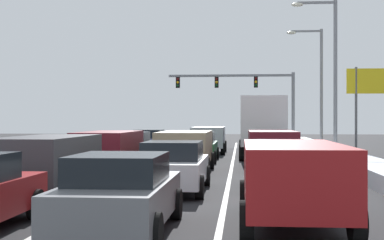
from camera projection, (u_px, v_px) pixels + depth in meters
name	position (u px, v px, depth m)	size (l,w,h in m)	color
ground_plane	(187.00, 174.00, 22.55)	(120.00, 120.00, 0.00)	black
lane_stripe_between_right_lane_and_center_lane	(232.00, 165.00, 26.96)	(0.14, 50.27, 0.01)	silver
lane_stripe_between_center_lane_and_left_lane	(161.00, 164.00, 27.25)	(0.14, 50.27, 0.01)	silver
snow_bank_right_shoulder	(347.00, 160.00, 26.51)	(1.72, 50.27, 0.56)	white
snow_bank_left_shoulder	(52.00, 156.00, 27.70)	(1.55, 50.27, 0.73)	white
suv_red_right_lane_nearest	(293.00, 176.00, 11.70)	(2.16, 4.90, 1.67)	maroon
sedan_charcoal_right_lane_second	(280.00, 164.00, 18.06)	(2.00, 4.50, 1.51)	#38383D
suv_maroon_right_lane_third	(272.00, 146.00, 24.60)	(2.16, 4.90, 1.67)	maroon
box_truck_right_lane_fourth	(262.00, 124.00, 31.98)	(2.53, 7.20, 3.36)	black
sedan_navy_right_lane_fifth	(256.00, 139.00, 40.08)	(2.00, 4.50, 1.51)	navy
sedan_gray_center_lane_nearest	(120.00, 193.00, 10.88)	(2.00, 4.50, 1.51)	slate
sedan_white_center_lane_second	(173.00, 166.00, 17.05)	(2.00, 4.50, 1.51)	silver
suv_tan_center_lane_third	(185.00, 147.00, 23.22)	(2.16, 4.90, 1.67)	#937F60
sedan_green_center_lane_fourth	(198.00, 146.00, 29.30)	(2.00, 4.50, 1.51)	#1E5633
suv_silver_center_lane_fifth	(209.00, 137.00, 36.34)	(2.16, 4.90, 1.67)	#B7BABF
suv_charcoal_left_lane_second	(48.00, 159.00, 16.59)	(2.16, 4.90, 1.67)	#38383D
suv_maroon_left_lane_third	(109.00, 148.00, 22.98)	(2.16, 4.90, 1.67)	maroon
sedan_black_left_lane_fourth	(132.00, 146.00, 29.48)	(2.00, 4.50, 1.51)	black
sedan_navy_left_lane_fifth	(149.00, 142.00, 35.74)	(2.00, 4.50, 1.51)	navy
traffic_light_gantry	(249.00, 89.00, 49.61)	(10.94, 0.47, 6.20)	slate
street_lamp_right_mid	(330.00, 64.00, 33.31)	(2.66, 0.36, 9.12)	gray
street_lamp_right_far	(317.00, 78.00, 42.37)	(2.66, 0.36, 8.84)	gray
roadside_sign_right	(372.00, 90.00, 36.51)	(3.20, 0.16, 5.50)	#59595B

